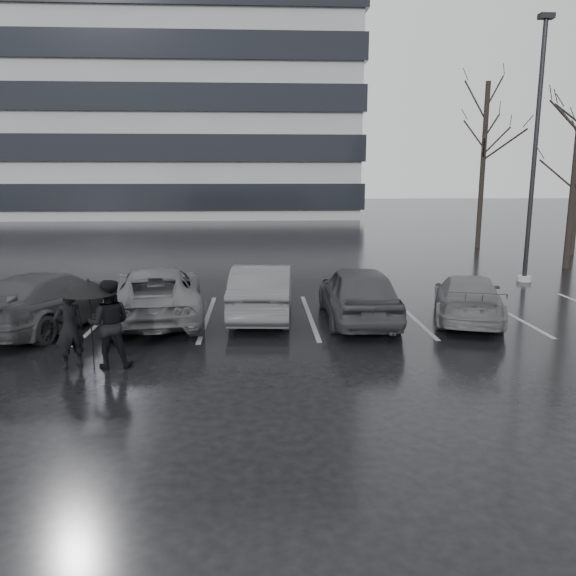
% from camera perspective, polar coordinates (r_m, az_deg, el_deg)
% --- Properties ---
extents(ground, '(160.00, 160.00, 0.00)m').
position_cam_1_polar(ground, '(13.01, 0.59, -5.62)').
color(ground, black).
rests_on(ground, ground).
extents(office_building, '(61.00, 26.00, 29.00)m').
position_cam_1_polar(office_building, '(64.88, -23.60, 19.85)').
color(office_building, '#9B9A9D').
rests_on(office_building, ground).
extents(car_main, '(1.83, 4.45, 1.51)m').
position_cam_1_polar(car_main, '(14.93, 7.16, -0.50)').
color(car_main, black).
rests_on(car_main, ground).
extents(car_west_a, '(1.83, 4.50, 1.45)m').
position_cam_1_polar(car_west_a, '(15.27, -2.63, -0.26)').
color(car_west_a, '#313133').
rests_on(car_west_a, ground).
extents(car_west_b, '(2.99, 5.36, 1.42)m').
position_cam_1_polar(car_west_b, '(15.35, -13.17, -0.56)').
color(car_west_b, '#464648').
rests_on(car_west_b, ground).
extents(car_west_c, '(3.36, 5.28, 1.42)m').
position_cam_1_polar(car_west_c, '(15.41, -23.00, -1.11)').
color(car_west_c, black).
rests_on(car_west_c, ground).
extents(car_east, '(2.86, 4.50, 1.22)m').
position_cam_1_polar(car_east, '(15.69, 17.80, -0.93)').
color(car_east, '#464648').
rests_on(car_east, ground).
extents(pedestrian_left, '(0.70, 0.67, 1.62)m').
position_cam_1_polar(pedestrian_left, '(12.02, -21.33, -3.86)').
color(pedestrian_left, black).
rests_on(pedestrian_left, ground).
extents(pedestrian_right, '(0.94, 0.76, 1.79)m').
position_cam_1_polar(pedestrian_right, '(11.78, -17.72, -3.47)').
color(pedestrian_right, black).
rests_on(pedestrian_right, ground).
extents(umbrella, '(1.07, 1.07, 1.82)m').
position_cam_1_polar(umbrella, '(11.67, -19.61, 0.10)').
color(umbrella, black).
rests_on(umbrella, ground).
extents(lamp_post, '(0.50, 0.50, 9.10)m').
position_cam_1_polar(lamp_post, '(21.91, 23.70, 11.40)').
color(lamp_post, '#9B9A9D').
rests_on(lamp_post, ground).
extents(stall_stripes, '(19.72, 5.00, 0.00)m').
position_cam_1_polar(stall_stripes, '(15.39, -2.98, -2.93)').
color(stall_stripes, '#949396').
rests_on(stall_stripes, ground).
extents(tree_east, '(0.26, 0.26, 8.00)m').
position_cam_1_polar(tree_east, '(25.82, 27.14, 10.60)').
color(tree_east, black).
rests_on(tree_east, ground).
extents(tree_north, '(0.26, 0.26, 8.50)m').
position_cam_1_polar(tree_north, '(31.70, 19.17, 11.59)').
color(tree_north, black).
rests_on(tree_north, ground).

